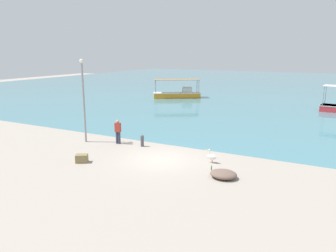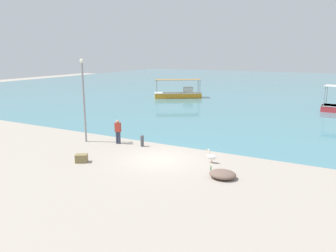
% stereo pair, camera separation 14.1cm
% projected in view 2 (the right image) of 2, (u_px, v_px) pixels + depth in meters
% --- Properties ---
extents(ground, '(120.00, 120.00, 0.00)m').
position_uv_depth(ground, '(160.00, 159.00, 19.32)').
color(ground, '#A19588').
extents(harbor_water, '(110.00, 90.00, 0.00)m').
position_uv_depth(harbor_water, '(287.00, 86.00, 60.64)').
color(harbor_water, teal).
rests_on(harbor_water, ground).
extents(fishing_boat_near_left, '(6.44, 5.00, 2.52)m').
position_uv_depth(fishing_boat_near_left, '(179.00, 93.00, 45.37)').
color(fishing_boat_near_left, orange).
rests_on(fishing_boat_near_left, harbor_water).
extents(pelican, '(0.80, 0.29, 0.80)m').
position_uv_depth(pelican, '(211.00, 157.00, 18.65)').
color(pelican, '#E0997A').
rests_on(pelican, ground).
extents(lamp_post, '(0.28, 0.28, 5.75)m').
position_uv_depth(lamp_post, '(84.00, 96.00, 22.49)').
color(lamp_post, gray).
rests_on(lamp_post, ground).
extents(mooring_bollard, '(0.24, 0.24, 0.79)m').
position_uv_depth(mooring_bollard, '(142.00, 140.00, 21.94)').
color(mooring_bollard, '#47474C').
rests_on(mooring_bollard, ground).
extents(fisherman_standing, '(0.44, 0.29, 1.69)m').
position_uv_depth(fisherman_standing, '(118.00, 131.00, 22.48)').
color(fisherman_standing, '#33384C').
rests_on(fisherman_standing, ground).
extents(net_pile, '(1.37, 1.16, 0.40)m').
position_uv_depth(net_pile, '(223.00, 174.00, 16.44)').
color(net_pile, brown).
rests_on(net_pile, ground).
extents(cargo_crate, '(0.82, 0.76, 0.47)m').
position_uv_depth(cargo_crate, '(81.00, 158.00, 18.82)').
color(cargo_crate, olive).
rests_on(cargo_crate, ground).
extents(glass_bottle, '(0.07, 0.07, 0.27)m').
position_uv_depth(glass_bottle, '(211.00, 168.00, 17.55)').
color(glass_bottle, '#3F7F4C').
rests_on(glass_bottle, ground).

